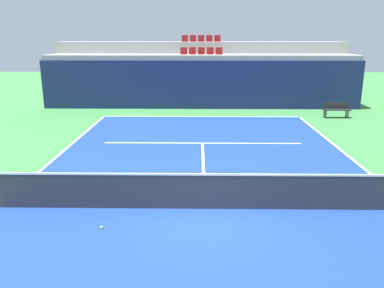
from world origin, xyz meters
TOP-DOWN VIEW (x-y plane):
  - ground_plane at (0.00, 0.00)m, footprint 80.00×80.00m
  - court_surface at (0.00, 0.00)m, footprint 11.00×24.00m
  - baseline_far at (0.00, 11.95)m, footprint 11.00×0.10m
  - service_line_far at (0.00, 6.40)m, footprint 8.26×0.10m
  - centre_service_line at (0.00, 3.20)m, footprint 0.10×6.40m
  - back_wall at (0.00, 14.50)m, footprint 19.53×0.30m
  - stands_tier_lower at (0.00, 15.85)m, footprint 19.53×2.40m
  - stands_tier_upper at (0.00, 18.25)m, footprint 19.53×2.40m
  - seating_row_lower at (-0.00, 15.95)m, footprint 2.69×0.44m
  - seating_row_upper at (-0.00, 18.35)m, footprint 2.69×0.44m
  - tennis_net at (0.00, 0.00)m, footprint 11.08×0.08m
  - player_bench at (7.41, 11.86)m, footprint 1.50×0.40m
  - tennis_ball_1 at (-2.43, -1.12)m, footprint 0.07×0.07m

SIDE VIEW (x-z plane):
  - ground_plane at x=0.00m, z-range 0.00..0.00m
  - court_surface at x=0.00m, z-range 0.00..0.01m
  - baseline_far at x=0.00m, z-range 0.01..0.01m
  - service_line_far at x=0.00m, z-range 0.01..0.01m
  - centre_service_line at x=0.00m, z-range 0.01..0.01m
  - tennis_ball_1 at x=-2.43m, z-range 0.01..0.08m
  - player_bench at x=7.41m, z-range 0.08..0.93m
  - tennis_net at x=0.00m, z-range -0.03..1.04m
  - back_wall at x=0.00m, z-range 0.00..2.93m
  - stands_tier_lower at x=0.00m, z-range 0.00..3.23m
  - stands_tier_upper at x=0.00m, z-range 0.00..3.98m
  - seating_row_lower at x=0.00m, z-range 3.13..3.57m
  - seating_row_upper at x=0.00m, z-range 3.88..4.32m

